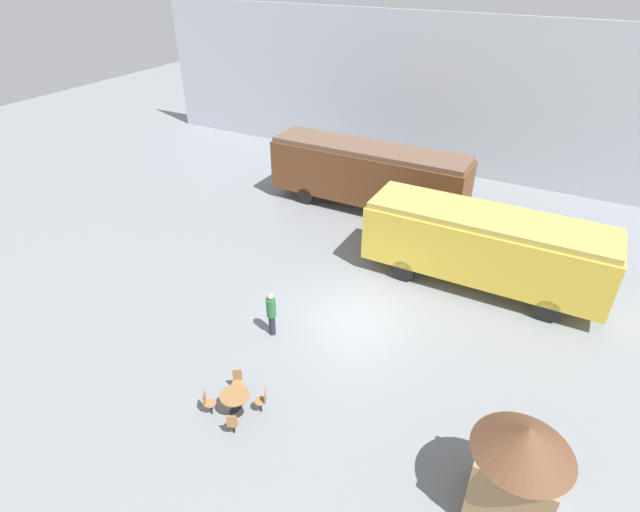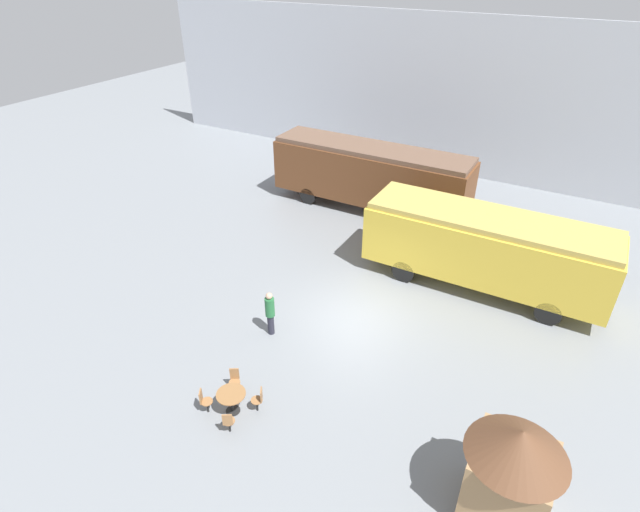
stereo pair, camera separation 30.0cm
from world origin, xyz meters
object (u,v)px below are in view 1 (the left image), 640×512
at_px(cafe_table_near, 235,399).
at_px(ticket_kiosk, 517,467).
at_px(passenger_coach_wooden, 368,173).
at_px(cafe_chair_0, 263,399).
at_px(visitor_person, 271,312).
at_px(passenger_coach_vintage, 485,244).

relative_size(cafe_table_near, ticket_kiosk, 0.29).
xyz_separation_m(passenger_coach_wooden, cafe_chair_0, (2.91, -14.21, -1.47)).
xyz_separation_m(cafe_chair_0, visitor_person, (-1.71, 3.13, 0.47)).
height_order(passenger_coach_wooden, cafe_table_near, passenger_coach_wooden).
height_order(passenger_coach_vintage, cafe_chair_0, passenger_coach_vintage).
height_order(passenger_coach_wooden, passenger_coach_vintage, passenger_coach_wooden).
bearing_deg(cafe_table_near, visitor_person, 105.88).
distance_m(passenger_coach_vintage, visitor_person, 8.93).
distance_m(visitor_person, ticket_kiosk, 9.20).
xyz_separation_m(passenger_coach_vintage, cafe_chair_0, (-4.06, -9.89, -1.37)).
bearing_deg(cafe_table_near, passenger_coach_vintage, 65.27).
bearing_deg(visitor_person, cafe_chair_0, -61.41).
distance_m(cafe_chair_0, ticket_kiosk, 7.12).
xyz_separation_m(passenger_coach_vintage, cafe_table_near, (-4.75, -10.32, -1.30)).
bearing_deg(passenger_coach_wooden, ticket_kiosk, -54.50).
relative_size(passenger_coach_vintage, visitor_person, 5.29).
xyz_separation_m(cafe_table_near, cafe_chair_0, (0.69, 0.42, -0.08)).
height_order(passenger_coach_wooden, ticket_kiosk, passenger_coach_wooden).
bearing_deg(visitor_person, passenger_coach_wooden, 96.22).
xyz_separation_m(cafe_table_near, visitor_person, (-1.01, 3.55, 0.39)).
bearing_deg(cafe_chair_0, visitor_person, -92.86).
relative_size(passenger_coach_vintage, cafe_chair_0, 10.87).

